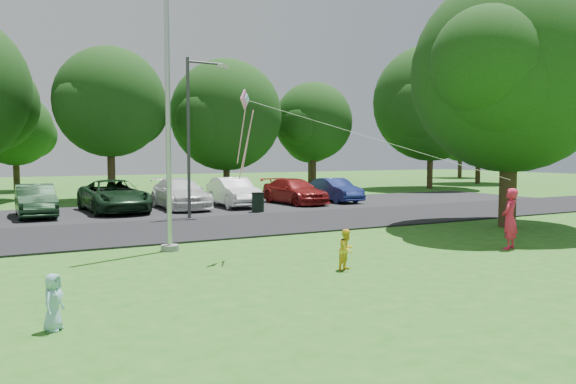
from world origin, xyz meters
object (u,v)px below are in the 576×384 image
kite (256,120)px  child_yellow (347,249)px  flagpole (168,100)px  trash_can (258,203)px  child_blue (53,302)px  woman (510,219)px  big_tree (511,77)px  street_lamp (194,123)px

kite → child_yellow: bearing=-105.9°
child_yellow → flagpole: bearing=99.0°
trash_can → child_blue: trash_can is taller
child_blue → flagpole: bearing=2.9°
child_yellow → kite: (-1.23, 2.33, 3.09)m
flagpole → woman: (8.55, -4.33, -3.30)m
woman → child_yellow: bearing=-21.7°
child_blue → kite: bearing=-19.8°
woman → child_yellow: woman is taller
big_tree → child_yellow: bearing=-160.1°
street_lamp → trash_can: 4.81m
street_lamp → big_tree: bearing=-44.0°
child_yellow → child_blue: 6.70m
woman → child_blue: bearing=-15.2°
flagpole → kite: size_ratio=1.36×
street_lamp → child_yellow: 11.90m
big_tree → child_yellow: size_ratio=9.53×
big_tree → child_blue: size_ratio=10.29×
trash_can → child_blue: 16.96m
street_lamp → kite: size_ratio=0.89×
big_tree → child_blue: 17.42m
street_lamp → big_tree: 12.24m
street_lamp → trash_can: bearing=10.3°
big_tree → kite: size_ratio=1.24×
child_yellow → kite: size_ratio=0.13×
child_yellow → big_tree: bearing=-3.8°
street_lamp → big_tree: big_tree is taller
flagpole → street_lamp: (3.13, 6.89, -0.21)m
flagpole → big_tree: bearing=-5.0°
street_lamp → child_blue: (-6.75, -12.95, -3.51)m
flagpole → big_tree: flagpole is taller
big_tree → kite: big_tree is taller
child_blue → kite: (5.28, 3.90, 3.12)m
street_lamp → child_blue: street_lamp is taller
trash_can → big_tree: 11.67m
flagpole → child_blue: (-3.63, -6.06, -3.72)m
big_tree → child_yellow: (-9.41, -3.42, -4.97)m
flagpole → child_blue: bearing=-120.9°
street_lamp → child_yellow: bearing=-94.3°
child_blue → kite: 7.27m
woman → child_blue: size_ratio=1.94×
woman → kite: size_ratio=0.24×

